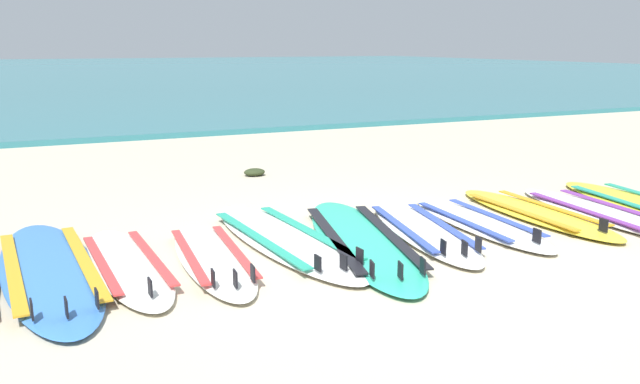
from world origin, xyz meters
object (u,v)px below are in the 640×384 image
object	(u,v)px
surfboard_2	(127,264)
surfboard_5	(361,239)
surfboard_6	(422,230)
surfboard_7	(478,223)
surfboard_9	(601,212)
surfboard_1	(49,269)
surfboard_3	(212,257)
surfboard_8	(535,213)
surfboard_4	(284,239)

from	to	relation	value
surfboard_2	surfboard_5	distance (m)	1.84
surfboard_6	surfboard_7	distance (m)	0.59
surfboard_2	surfboard_9	world-z (taller)	same
surfboard_1	surfboard_9	size ratio (longest dim) A/B	1.19
surfboard_1	surfboard_2	world-z (taller)	same
surfboard_1	surfboard_5	distance (m)	2.36
surfboard_2	surfboard_5	world-z (taller)	same
surfboard_2	surfboard_5	bearing A→B (deg)	-5.00
surfboard_1	surfboard_3	world-z (taller)	same
surfboard_9	surfboard_1	bearing A→B (deg)	174.61
surfboard_8	surfboard_9	xyz separation A→B (m)	(0.57, -0.25, 0.00)
surfboard_3	surfboard_7	world-z (taller)	same
surfboard_6	surfboard_5	bearing A→B (deg)	-177.80
surfboard_5	surfboard_1	bearing A→B (deg)	173.21
surfboard_5	surfboard_6	distance (m)	0.61
surfboard_7	surfboard_4	bearing A→B (deg)	171.36
surfboard_1	surfboard_5	world-z (taller)	same
surfboard_2	surfboard_8	size ratio (longest dim) A/B	0.94
surfboard_5	surfboard_6	size ratio (longest dim) A/B	1.26
surfboard_4	surfboard_8	distance (m)	2.48
surfboard_4	surfboard_8	size ratio (longest dim) A/B	1.19
surfboard_4	surfboard_7	size ratio (longest dim) A/B	1.27
surfboard_3	surfboard_8	world-z (taller)	same
surfboard_5	surfboard_8	world-z (taller)	same
surfboard_8	surfboard_9	bearing A→B (deg)	-23.91
surfboard_1	surfboard_9	bearing A→B (deg)	-5.39
surfboard_5	surfboard_8	xyz separation A→B (m)	(1.90, 0.08, -0.00)
surfboard_1	surfboard_4	world-z (taller)	same
surfboard_4	surfboard_7	bearing A→B (deg)	-8.64
surfboard_3	surfboard_4	world-z (taller)	same
surfboard_8	surfboard_9	size ratio (longest dim) A/B	0.95
surfboard_4	surfboard_5	size ratio (longest dim) A/B	0.94
surfboard_5	surfboard_6	xyz separation A→B (m)	(0.61, 0.02, 0.00)
surfboard_2	surfboard_6	bearing A→B (deg)	-3.21
surfboard_4	surfboard_8	bearing A→B (deg)	-4.84
surfboard_4	surfboard_6	bearing A→B (deg)	-12.66
surfboard_2	surfboard_4	distance (m)	1.27
surfboard_6	surfboard_7	world-z (taller)	same
surfboard_5	surfboard_7	size ratio (longest dim) A/B	1.36
surfboard_7	surfboard_6	bearing A→B (deg)	179.61
surfboard_1	surfboard_4	xyz separation A→B (m)	(1.78, 0.01, 0.00)
surfboard_1	surfboard_6	distance (m)	2.97
surfboard_2	surfboard_5	xyz separation A→B (m)	(1.83, -0.16, 0.00)
surfboard_5	surfboard_8	size ratio (longest dim) A/B	1.27
surfboard_7	surfboard_5	bearing A→B (deg)	-179.07
surfboard_3	surfboard_4	bearing A→B (deg)	18.81
surfboard_1	surfboard_7	world-z (taller)	same
surfboard_2	surfboard_1	bearing A→B (deg)	166.99
surfboard_6	surfboard_8	bearing A→B (deg)	2.42
surfboard_6	surfboard_8	distance (m)	1.30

